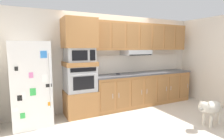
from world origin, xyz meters
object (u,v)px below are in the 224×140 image
object	(u,v)px
refrigerator	(31,84)
screwdriver	(118,74)
dog	(210,108)
microwave	(79,55)
built_in_oven	(80,78)

from	to	relation	value
refrigerator	screwdriver	size ratio (longest dim) A/B	10.43
dog	microwave	bearing A→B (deg)	-47.64
built_in_oven	screwdriver	distance (m)	1.07
screwdriver	dog	bearing A→B (deg)	-57.38
screwdriver	dog	distance (m)	2.28
microwave	dog	distance (m)	3.09
refrigerator	built_in_oven	world-z (taller)	refrigerator
refrigerator	screwdriver	distance (m)	2.15
dog	refrigerator	bearing A→B (deg)	-36.56
built_in_oven	microwave	world-z (taller)	microwave
built_in_oven	microwave	bearing A→B (deg)	-0.77
refrigerator	dog	distance (m)	3.80
refrigerator	built_in_oven	size ratio (longest dim) A/B	2.51
refrigerator	microwave	world-z (taller)	refrigerator
refrigerator	screwdriver	xyz separation A→B (m)	(2.14, 0.13, 0.05)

